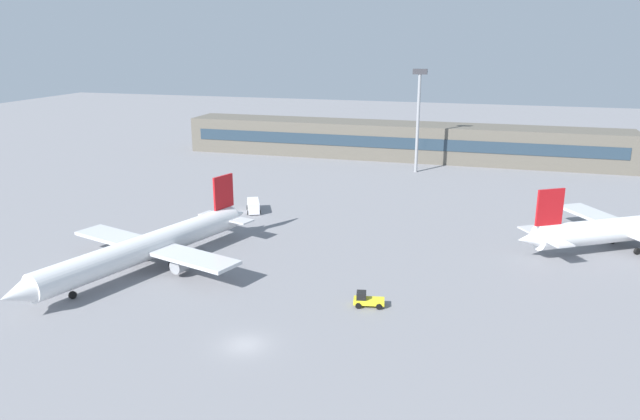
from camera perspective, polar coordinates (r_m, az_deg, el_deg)
name	(u,v)px	position (r m, az deg, el deg)	size (l,w,h in m)	color
ground_plane	(340,229)	(98.91, 1.92, -1.82)	(400.00, 400.00, 0.00)	gray
terminal_building	(399,141)	(157.20, 7.51, 6.50)	(111.86, 12.13, 9.00)	#5B564C
airplane_near	(146,248)	(84.63, -16.15, -3.45)	(28.15, 39.49, 10.02)	white
airplane_mid	(639,228)	(101.20, 27.92, -1.50)	(36.35, 26.55, 10.16)	white
baggage_tug_yellow	(367,300)	(71.50, 4.45, -8.46)	(3.80, 2.32, 1.75)	yellow
service_van_white	(253,206)	(108.91, -6.32, 0.39)	(3.99, 5.56, 2.08)	white
floodlight_tower_west	(418,113)	(140.10, 9.27, 9.05)	(3.20, 0.80, 23.42)	gray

